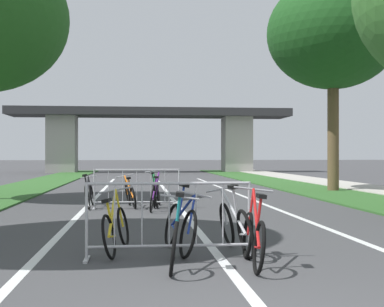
# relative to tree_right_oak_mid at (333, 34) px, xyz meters

# --- Properties ---
(grass_verge_left) EXTENTS (2.67, 48.86, 0.05)m
(grass_verge_left) POSITION_rel_tree_right_oak_mid_xyz_m (-12.34, 3.55, -6.12)
(grass_verge_left) COLOR #2D5B26
(grass_verge_left) RESTS_ON ground
(grass_verge_right) EXTENTS (2.67, 48.86, 0.05)m
(grass_verge_right) POSITION_rel_tree_right_oak_mid_xyz_m (-0.57, 3.55, -6.12)
(grass_verge_right) COLOR #2D5B26
(grass_verge_right) RESTS_ON ground
(sidewalk_path_right) EXTENTS (2.38, 48.86, 0.08)m
(sidewalk_path_right) POSITION_rel_tree_right_oak_mid_xyz_m (1.95, 3.55, -6.10)
(sidewalk_path_right) COLOR #ADA89E
(sidewalk_path_right) RESTS_ON ground
(lane_stripe_center) EXTENTS (0.14, 28.27, 0.01)m
(lane_stripe_center) POSITION_rel_tree_right_oak_mid_xyz_m (-6.45, -2.30, -6.14)
(lane_stripe_center) COLOR silver
(lane_stripe_center) RESTS_ON ground
(lane_stripe_right_lane) EXTENTS (0.14, 28.27, 0.01)m
(lane_stripe_right_lane) POSITION_rel_tree_right_oak_mid_xyz_m (-3.95, -2.30, -6.14)
(lane_stripe_right_lane) COLOR silver
(lane_stripe_right_lane) RESTS_ON ground
(lane_stripe_left_lane) EXTENTS (0.14, 28.27, 0.01)m
(lane_stripe_left_lane) POSITION_rel_tree_right_oak_mid_xyz_m (-8.96, -2.30, -6.14)
(lane_stripe_left_lane) COLOR silver
(lane_stripe_left_lane) RESTS_ON ground
(overpass_bridge) EXTENTS (22.86, 3.95, 5.23)m
(overpass_bridge) POSITION_rel_tree_right_oak_mid_xyz_m (-6.45, 23.94, -2.45)
(overpass_bridge) COLOR #2D2D30
(overpass_bridge) RESTS_ON ground
(tree_right_oak_mid) EXTENTS (5.13, 5.13, 8.35)m
(tree_right_oak_mid) POSITION_rel_tree_right_oak_mid_xyz_m (0.00, 0.00, 0.00)
(tree_right_oak_mid) COLOR brown
(tree_right_oak_mid) RESTS_ON ground
(crowd_barrier_nearest) EXTENTS (2.28, 0.44, 1.05)m
(crowd_barrier_nearest) POSITION_rel_tree_right_oak_mid_xyz_m (-7.15, -12.73, -5.62)
(crowd_barrier_nearest) COLOR #ADADB2
(crowd_barrier_nearest) RESTS_ON ground
(crowd_barrier_second) EXTENTS (2.29, 0.53, 1.05)m
(crowd_barrier_second) POSITION_rel_tree_right_oak_mid_xyz_m (-7.60, -5.91, -5.62)
(crowd_barrier_second) COLOR #ADADB2
(crowd_barrier_second) RESTS_ON ground
(bicycle_silver_0) EXTENTS (0.53, 1.73, 1.00)m
(bicycle_silver_0) POSITION_rel_tree_right_oak_mid_xyz_m (-6.18, -12.39, -5.76)
(bicycle_silver_0) COLOR black
(bicycle_silver_0) RESTS_ON ground
(bicycle_purple_1) EXTENTS (0.54, 1.68, 1.02)m
(bicycle_purple_1) POSITION_rel_tree_right_oak_mid_xyz_m (-7.15, -6.35, -5.76)
(bicycle_purple_1) COLOR black
(bicycle_purple_1) RESTS_ON ground
(bicycle_blue_2) EXTENTS (0.64, 1.67, 0.99)m
(bicycle_blue_2) POSITION_rel_tree_right_oak_mid_xyz_m (-6.97, -12.27, -5.76)
(bicycle_blue_2) COLOR black
(bicycle_blue_2) RESTS_ON ground
(bicycle_black_3) EXTENTS (0.43, 1.66, 0.92)m
(bicycle_black_3) POSITION_rel_tree_right_oak_mid_xyz_m (-8.86, -5.54, -5.78)
(bicycle_black_3) COLOR black
(bicycle_black_3) RESTS_ON ground
(bicycle_orange_4) EXTENTS (0.62, 1.69, 0.89)m
(bicycle_orange_4) POSITION_rel_tree_right_oak_mid_xyz_m (-7.78, -5.47, -5.80)
(bicycle_orange_4) COLOR black
(bicycle_orange_4) RESTS_ON ground
(bicycle_green_5) EXTENTS (0.50, 1.64, 1.03)m
(bicycle_green_5) POSITION_rel_tree_right_oak_mid_xyz_m (-7.07, -5.40, -5.76)
(bicycle_green_5) COLOR black
(bicycle_green_5) RESTS_ON ground
(bicycle_yellow_6) EXTENTS (0.51, 1.64, 0.94)m
(bicycle_yellow_6) POSITION_rel_tree_right_oak_mid_xyz_m (-7.90, -12.20, -5.79)
(bicycle_yellow_6) COLOR black
(bicycle_yellow_6) RESTS_ON ground
(bicycle_red_7) EXTENTS (0.54, 1.64, 1.00)m
(bicycle_red_7) POSITION_rel_tree_right_oak_mid_xyz_m (-6.12, -13.31, -5.78)
(bicycle_red_7) COLOR black
(bicycle_red_7) RESTS_ON ground
(bicycle_teal_8) EXTENTS (0.53, 1.65, 0.97)m
(bicycle_teal_8) POSITION_rel_tree_right_oak_mid_xyz_m (-7.11, -13.29, -5.78)
(bicycle_teal_8) COLOR black
(bicycle_teal_8) RESTS_ON ground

